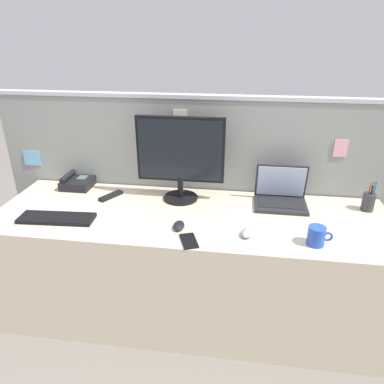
# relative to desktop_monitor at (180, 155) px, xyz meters

# --- Properties ---
(ground_plane) EXTENTS (10.00, 10.00, 0.00)m
(ground_plane) POSITION_rel_desktop_monitor_xyz_m (0.09, -0.21, -1.00)
(ground_plane) COLOR slate
(desk) EXTENTS (2.30, 0.73, 0.71)m
(desk) POSITION_rel_desktop_monitor_xyz_m (0.09, -0.21, -0.65)
(desk) COLOR beige
(desk) RESTS_ON ground_plane
(cubicle_divider) EXTENTS (2.69, 0.08, 1.33)m
(cubicle_divider) POSITION_rel_desktop_monitor_xyz_m (0.09, 0.20, -0.34)
(cubicle_divider) COLOR gray
(cubicle_divider) RESTS_ON ground_plane
(desktop_monitor) EXTENTS (0.53, 0.21, 0.52)m
(desktop_monitor) POSITION_rel_desktop_monitor_xyz_m (0.00, 0.00, 0.00)
(desktop_monitor) COLOR black
(desktop_monitor) RESTS_ON desk
(laptop) EXTENTS (0.31, 0.23, 0.24)m
(laptop) POSITION_rel_desktop_monitor_xyz_m (0.62, 0.01, -0.23)
(laptop) COLOR #232328
(laptop) RESTS_ON desk
(desk_phone) EXTENTS (0.19, 0.20, 0.09)m
(desk_phone) POSITION_rel_desktop_monitor_xyz_m (-0.73, 0.08, -0.26)
(desk_phone) COLOR black
(desk_phone) RESTS_ON desk
(keyboard_main) EXTENTS (0.43, 0.16, 0.02)m
(keyboard_main) POSITION_rel_desktop_monitor_xyz_m (-0.64, -0.38, -0.28)
(keyboard_main) COLOR black
(keyboard_main) RESTS_ON desk
(computer_mouse_right_hand) EXTENTS (0.07, 0.11, 0.03)m
(computer_mouse_right_hand) POSITION_rel_desktop_monitor_xyz_m (0.42, -0.40, -0.27)
(computer_mouse_right_hand) COLOR #9EA0A8
(computer_mouse_right_hand) RESTS_ON desk
(computer_mouse_left_hand) EXTENTS (0.06, 0.10, 0.03)m
(computer_mouse_left_hand) POSITION_rel_desktop_monitor_xyz_m (0.05, -0.37, -0.27)
(computer_mouse_left_hand) COLOR black
(computer_mouse_left_hand) RESTS_ON desk
(pen_cup) EXTENTS (0.07, 0.07, 0.18)m
(pen_cup) POSITION_rel_desktop_monitor_xyz_m (1.12, -0.01, -0.23)
(pen_cup) COLOR #333338
(pen_cup) RESTS_ON desk
(cell_phone_black_slab) EXTENTS (0.12, 0.16, 0.01)m
(cell_phone_black_slab) POSITION_rel_desktop_monitor_xyz_m (0.13, -0.50, -0.29)
(cell_phone_black_slab) COLOR black
(cell_phone_black_slab) RESTS_ON desk
(tv_remote) EXTENTS (0.12, 0.17, 0.02)m
(tv_remote) POSITION_rel_desktop_monitor_xyz_m (-0.44, -0.05, -0.28)
(tv_remote) COLOR black
(tv_remote) RESTS_ON desk
(coffee_mug) EXTENTS (0.12, 0.09, 0.10)m
(coffee_mug) POSITION_rel_desktop_monitor_xyz_m (0.75, -0.43, -0.24)
(coffee_mug) COLOR blue
(coffee_mug) RESTS_ON desk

